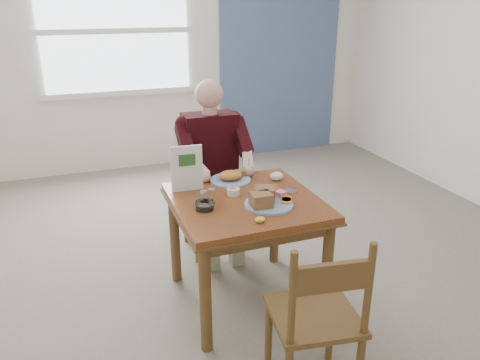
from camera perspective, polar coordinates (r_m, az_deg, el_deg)
name	(u,v)px	position (r m, az deg, el deg)	size (l,w,h in m)	color
floor	(245,298)	(3.34, 0.64, -14.19)	(6.00, 6.00, 0.00)	#71675B
wall_back	(153,48)	(5.65, -10.60, 15.51)	(5.50, 5.50, 0.00)	white
accent_panel	(281,44)	(6.11, 4.96, 16.20)	(1.60, 0.02, 2.80)	#4C638E
lemon_wedge	(260,220)	(2.66, 2.47, -4.84)	(0.06, 0.04, 0.03)	yellow
napkin	(276,176)	(3.27, 4.46, 0.47)	(0.09, 0.08, 0.06)	white
metal_dish	(290,191)	(3.09, 6.17, -1.37)	(0.08, 0.08, 0.01)	silver
window	(116,31)	(5.55, -14.93, 17.15)	(1.72, 0.04, 1.42)	white
table	(246,215)	(3.01, 0.69, -4.26)	(0.92, 0.92, 0.75)	brown
chair_far	(210,192)	(3.77, -3.64, -1.53)	(0.42, 0.42, 0.95)	brown
chair_near	(317,319)	(2.41, 9.40, -16.35)	(0.48, 0.48, 0.95)	brown
diner	(213,157)	(3.57, -3.35, 2.86)	(0.53, 0.56, 1.39)	gray
near_plate	(267,200)	(2.87, 3.27, -2.42)	(0.35, 0.35, 0.10)	white
far_plate	(231,177)	(3.24, -1.11, 0.33)	(0.33, 0.33, 0.08)	white
caddy	(233,191)	(3.02, -0.84, -1.41)	(0.10, 0.10, 0.06)	white
shakers	(208,197)	(2.88, -3.94, -2.09)	(0.11, 0.07, 0.10)	white
creamer	(205,205)	(2.82, -4.32, -3.09)	(0.15, 0.15, 0.05)	white
menu	(187,168)	(3.06, -6.52, 1.44)	(0.21, 0.03, 0.31)	white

